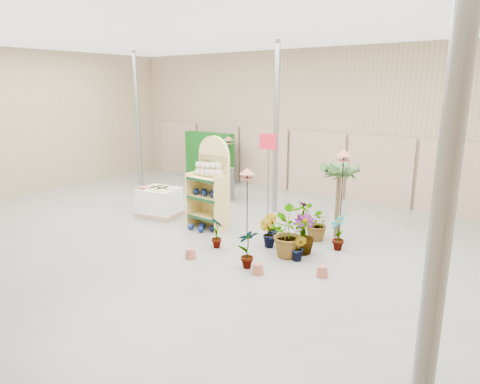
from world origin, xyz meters
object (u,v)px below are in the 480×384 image
at_px(potted_plant_2, 286,233).
at_px(pallet_stack, 160,202).
at_px(display_shelf, 212,186).
at_px(bird_table_front, 247,173).

bearing_deg(potted_plant_2, pallet_stack, 174.49).
xyz_separation_m(display_shelf, potted_plant_2, (2.42, -0.55, -0.52)).
bearing_deg(bird_table_front, display_shelf, 172.01).
bearing_deg(display_shelf, pallet_stack, -172.39).
bearing_deg(pallet_stack, display_shelf, -6.51).
bearing_deg(display_shelf, bird_table_front, -5.75).
bearing_deg(pallet_stack, potted_plant_2, -17.39).
height_order(pallet_stack, bird_table_front, bird_table_front).
relative_size(bird_table_front, potted_plant_2, 1.65).
height_order(display_shelf, pallet_stack, display_shelf).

